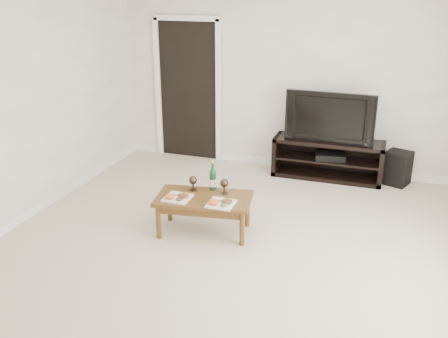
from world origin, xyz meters
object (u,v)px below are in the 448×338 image
(coffee_table, at_px, (204,215))
(television, at_px, (331,116))
(media_console, at_px, (328,159))
(subwoofer, at_px, (398,168))

(coffee_table, bearing_deg, television, 63.11)
(media_console, relative_size, subwoofer, 3.28)
(television, relative_size, coffee_table, 1.17)
(subwoofer, bearing_deg, media_console, -155.16)
(media_console, bearing_deg, coffee_table, -116.89)
(subwoofer, relative_size, coffee_table, 0.45)
(media_console, xyz_separation_m, coffee_table, (-1.05, -2.07, -0.07))
(subwoofer, xyz_separation_m, coffee_table, (-1.98, -2.14, -0.02))
(subwoofer, distance_m, coffee_table, 2.91)
(television, bearing_deg, coffee_table, -114.68)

